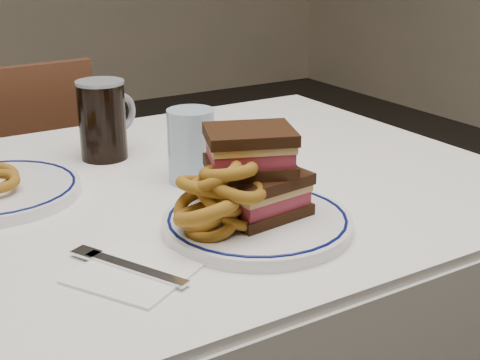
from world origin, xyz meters
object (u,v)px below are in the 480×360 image
reuben_sandwich (256,172)px  beer_mug (103,119)px  main_plate (257,222)px  chair_far (16,203)px

reuben_sandwich → beer_mug: beer_mug is taller
main_plate → beer_mug: (-0.07, 0.42, 0.06)m
reuben_sandwich → main_plate: bearing=-110.6°
chair_far → beer_mug: bearing=-85.3°
main_plate → beer_mug: 0.43m
chair_far → reuben_sandwich: reuben_sandwich is taller
chair_far → reuben_sandwich: bearing=-83.1°
chair_far → beer_mug: size_ratio=5.82×
main_plate → beer_mug: bearing=99.0°
main_plate → reuben_sandwich: size_ratio=1.81×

